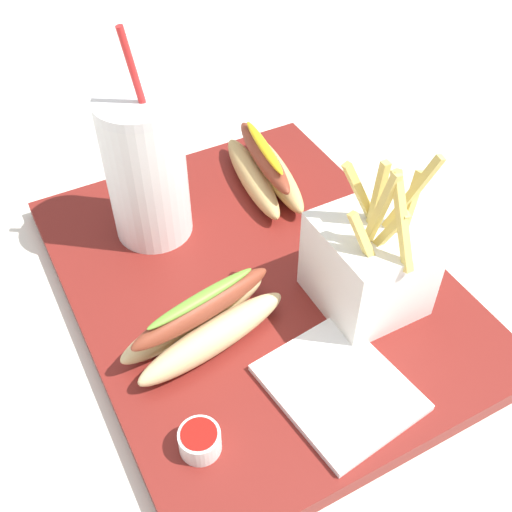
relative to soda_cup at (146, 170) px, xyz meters
name	(u,v)px	position (x,y,z in m)	size (l,w,h in m)	color
ground_plane	(256,296)	(0.12, 0.06, -0.11)	(2.40, 2.40, 0.02)	silver
food_tray	(256,283)	(0.12, 0.06, -0.09)	(0.45, 0.36, 0.02)	maroon
soda_cup	(146,170)	(0.00, 0.00, 0.00)	(0.08, 0.08, 0.23)	white
fries_basket	(369,263)	(0.19, 0.14, -0.03)	(0.10, 0.09, 0.17)	white
hot_dog_1	(204,322)	(0.16, -0.01, -0.06)	(0.09, 0.17, 0.06)	#E5C689
hot_dog_2	(264,170)	(-0.01, 0.14, -0.06)	(0.16, 0.08, 0.06)	tan
ketchup_cup_1	(200,440)	(0.26, -0.06, -0.07)	(0.03, 0.03, 0.02)	white
napkin_stack	(337,388)	(0.27, 0.06, -0.08)	(0.12, 0.10, 0.01)	white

